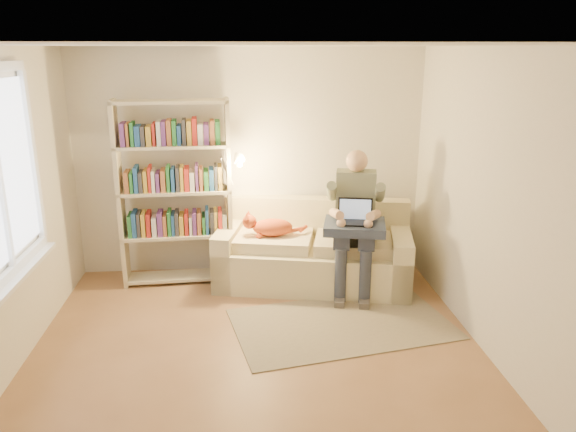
{
  "coord_description": "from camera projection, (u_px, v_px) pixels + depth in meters",
  "views": [
    {
      "loc": [
        -0.11,
        -4.18,
        2.58
      ],
      "look_at": [
        0.34,
        1.0,
        1.02
      ],
      "focal_mm": 35.0,
      "sensor_mm": 36.0,
      "label": 1
    }
  ],
  "objects": [
    {
      "name": "floor",
      "position": [
        259.0,
        366.0,
        4.74
      ],
      "size": [
        4.5,
        4.5,
        0.0
      ],
      "primitive_type": "plane",
      "color": "#885F3D",
      "rests_on": "ground"
    },
    {
      "name": "ceiling",
      "position": [
        253.0,
        45.0,
        3.99
      ],
      "size": [
        4.0,
        4.5,
        0.02
      ],
      "primitive_type": "cube",
      "color": "white",
      "rests_on": "wall_back"
    },
    {
      "name": "wall_right",
      "position": [
        503.0,
        213.0,
        4.53
      ],
      "size": [
        0.02,
        4.5,
        2.6
      ],
      "primitive_type": "cube",
      "color": "silver",
      "rests_on": "floor"
    },
    {
      "name": "wall_back",
      "position": [
        250.0,
        163.0,
        6.51
      ],
      "size": [
        4.0,
        0.02,
        2.6
      ],
      "primitive_type": "cube",
      "color": "silver",
      "rests_on": "floor"
    },
    {
      "name": "wall_front",
      "position": [
        273.0,
        385.0,
        2.22
      ],
      "size": [
        4.0,
        0.02,
        2.6
      ],
      "primitive_type": "cube",
      "color": "silver",
      "rests_on": "floor"
    },
    {
      "name": "window",
      "position": [
        6.0,
        209.0,
        4.38
      ],
      "size": [
        0.12,
        1.52,
        1.69
      ],
      "color": "white",
      "rests_on": "wall_left"
    },
    {
      "name": "sofa",
      "position": [
        314.0,
        254.0,
        6.37
      ],
      "size": [
        2.29,
        1.39,
        0.91
      ],
      "rotation": [
        0.0,
        0.0,
        -0.21
      ],
      "color": "beige",
      "rests_on": "floor"
    },
    {
      "name": "person",
      "position": [
        355.0,
        214.0,
        6.01
      ],
      "size": [
        0.55,
        0.74,
        1.54
      ],
      "rotation": [
        0.0,
        0.0,
        -0.21
      ],
      "color": "gray",
      "rests_on": "sofa"
    },
    {
      "name": "cat",
      "position": [
        267.0,
        227.0,
        6.2
      ],
      "size": [
        0.68,
        0.32,
        0.24
      ],
      "rotation": [
        0.0,
        0.0,
        -0.21
      ],
      "color": "#DB5D2B",
      "rests_on": "sofa"
    },
    {
      "name": "blanket",
      "position": [
        357.0,
        227.0,
        5.89
      ],
      "size": [
        0.73,
        0.64,
        0.1
      ],
      "primitive_type": "cube",
      "rotation": [
        0.0,
        0.0,
        -0.21
      ],
      "color": "#2B354B",
      "rests_on": "person"
    },
    {
      "name": "laptop",
      "position": [
        358.0,
        217.0,
        5.87
      ],
      "size": [
        0.41,
        0.35,
        0.32
      ],
      "rotation": [
        0.0,
        0.0,
        -0.21
      ],
      "color": "black",
      "rests_on": "blanket"
    },
    {
      "name": "bookshelf",
      "position": [
        175.0,
        184.0,
        6.16
      ],
      "size": [
        1.38,
        0.38,
        2.07
      ],
      "rotation": [
        0.0,
        0.0,
        0.05
      ],
      "color": "beige",
      "rests_on": "floor"
    },
    {
      "name": "rug",
      "position": [
        342.0,
        324.0,
        5.46
      ],
      "size": [
        2.26,
        1.6,
        0.01
      ],
      "primitive_type": "cube",
      "rotation": [
        0.0,
        0.0,
        0.2
      ],
      "color": "gray",
      "rests_on": "floor"
    }
  ]
}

